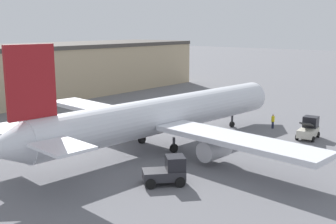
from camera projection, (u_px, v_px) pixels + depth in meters
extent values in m
plane|color=slate|center=(168.00, 145.00, 45.92)|extent=(400.00, 400.00, 0.00)
cylinder|color=silver|center=(168.00, 114.00, 45.23)|extent=(32.79, 6.83, 3.77)
cone|color=silver|center=(259.00, 95.00, 57.66)|extent=(3.35, 3.96, 3.69)
cone|color=silver|center=(1.00, 148.00, 32.42)|extent=(4.46, 3.95, 3.58)
cube|color=silver|center=(99.00, 109.00, 51.23)|extent=(5.48, 16.89, 0.50)
cube|color=silver|center=(237.00, 140.00, 37.23)|extent=(5.48, 16.89, 0.50)
cylinder|color=#B7B7BC|center=(112.00, 123.00, 49.79)|extent=(3.27, 2.22, 1.93)
cylinder|color=#B7B7BC|center=(214.00, 149.00, 39.21)|extent=(3.27, 2.22, 1.93)
cube|color=maroon|center=(31.00, 82.00, 33.43)|extent=(4.19, 0.75, 5.96)
cube|color=silver|center=(11.00, 128.00, 37.17)|extent=(3.80, 4.82, 0.24)
cube|color=silver|center=(62.00, 147.00, 31.47)|extent=(3.80, 4.82, 0.24)
cylinder|color=#38383D|center=(232.00, 121.00, 53.95)|extent=(0.28, 0.28, 1.58)
cylinder|color=black|center=(232.00, 124.00, 54.04)|extent=(0.73, 0.41, 0.70)
cylinder|color=#38383D|center=(174.00, 145.00, 42.94)|extent=(0.28, 0.28, 1.58)
cylinder|color=black|center=(174.00, 148.00, 43.01)|extent=(0.93, 0.43, 0.90)
cylinder|color=#38383D|center=(142.00, 136.00, 46.31)|extent=(0.28, 0.28, 1.58)
cylinder|color=black|center=(142.00, 139.00, 46.38)|extent=(0.93, 0.43, 0.90)
cylinder|color=#1E2338|center=(273.00, 125.00, 53.22)|extent=(0.29, 0.29, 0.88)
cylinder|color=yellow|center=(273.00, 119.00, 53.06)|extent=(0.40, 0.40, 0.70)
sphere|color=tan|center=(273.00, 115.00, 52.97)|extent=(0.26, 0.26, 0.26)
cube|color=#2D2D33|center=(164.00, 175.00, 34.28)|extent=(3.76, 3.62, 0.79)
cube|color=black|center=(175.00, 163.00, 34.24)|extent=(2.21, 2.22, 1.12)
cylinder|color=black|center=(180.00, 182.00, 33.66)|extent=(0.81, 0.77, 0.84)
cylinder|color=black|center=(176.00, 175.00, 35.42)|extent=(0.81, 0.77, 0.84)
cylinder|color=black|center=(151.00, 184.00, 33.29)|extent=(0.81, 0.77, 0.84)
cylinder|color=black|center=(148.00, 176.00, 35.05)|extent=(0.81, 0.77, 0.84)
cube|color=beige|center=(308.00, 132.00, 48.25)|extent=(3.59, 2.08, 0.87)
cube|color=black|center=(311.00, 122.00, 48.83)|extent=(1.66, 1.71, 1.24)
cube|color=#333333|center=(307.00, 124.00, 47.54)|extent=(2.24, 1.43, 0.81)
cylinder|color=black|center=(318.00, 135.00, 48.86)|extent=(0.69, 0.35, 0.66)
cylinder|color=black|center=(303.00, 133.00, 49.79)|extent=(0.69, 0.35, 0.66)
cylinder|color=black|center=(313.00, 139.00, 46.89)|extent=(0.69, 0.35, 0.66)
cylinder|color=black|center=(297.00, 137.00, 47.82)|extent=(0.69, 0.35, 0.66)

